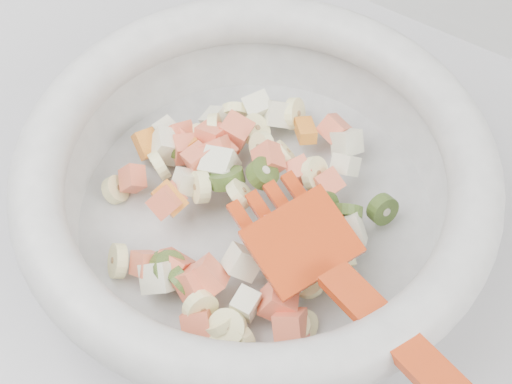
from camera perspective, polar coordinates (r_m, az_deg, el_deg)
The scene contains 1 object.
mixing_bowl at distance 0.58m, azimuth -0.00°, elevation 0.35°, with size 0.47×0.35×0.12m.
Camera 1 is at (0.19, 1.16, 1.42)m, focal length 55.00 mm.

